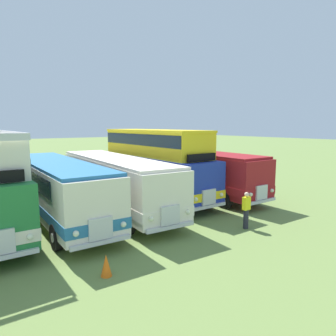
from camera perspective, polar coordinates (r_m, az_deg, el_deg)
ground_plane at (r=17.32m, az=-19.58°, el=-8.64°), size 200.00×200.00×0.00m
bus_fourth_in_row at (r=16.72m, az=-19.66°, el=-3.04°), size 2.72×11.37×2.99m
bus_fifth_in_row at (r=17.83m, az=-9.69°, el=-2.02°), size 3.05×11.61×2.99m
bus_sixth_in_row at (r=19.88m, az=-2.25°, el=1.16°), size 2.72×9.74×4.49m
bus_seventh_in_row at (r=21.31m, az=6.13°, el=-0.36°), size 2.64×10.09×2.99m
cone_mid_row at (r=10.57m, az=-11.24°, el=-17.05°), size 0.36×0.36×0.72m
marshal_person at (r=15.00m, az=14.11°, el=-7.45°), size 0.36×0.24×1.73m
rope_fence_line at (r=29.28m, az=-26.29°, el=-0.99°), size 25.34×0.08×1.05m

